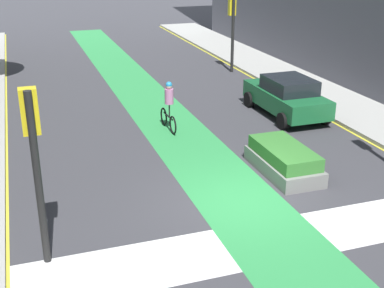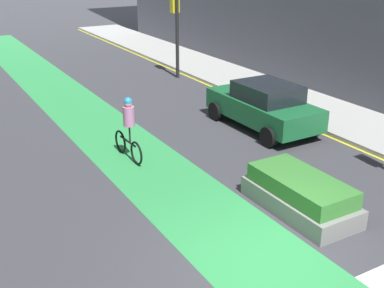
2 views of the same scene
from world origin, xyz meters
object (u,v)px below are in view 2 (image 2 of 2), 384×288
object	(u,v)px
cyclist_in_lane	(128,127)
median_planter	(300,195)
car_green_right_far	(264,105)
traffic_signal_far_right	(176,17)

from	to	relation	value
cyclist_in_lane	median_planter	size ratio (longest dim) A/B	0.67
car_green_right_far	cyclist_in_lane	world-z (taller)	cyclist_in_lane
traffic_signal_far_right	car_green_right_far	xyz separation A→B (m)	(-0.83, -7.62, -1.93)
cyclist_in_lane	median_planter	xyz separation A→B (m)	(2.21, -4.69, -0.57)
traffic_signal_far_right	cyclist_in_lane	distance (m)	9.84
car_green_right_far	cyclist_in_lane	distance (m)	4.91
cyclist_in_lane	traffic_signal_far_right	bearing A→B (deg)	53.67
traffic_signal_far_right	cyclist_in_lane	size ratio (longest dim) A/B	2.09
car_green_right_far	cyclist_in_lane	size ratio (longest dim) A/B	2.27
traffic_signal_far_right	median_planter	bearing A→B (deg)	-105.79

